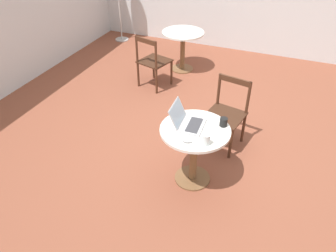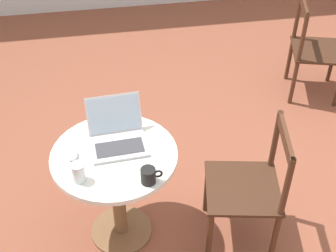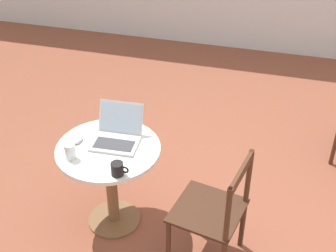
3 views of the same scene
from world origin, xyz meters
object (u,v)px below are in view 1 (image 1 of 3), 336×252
(mug, at_px, (224,122))
(chair_near_right, at_px, (226,114))
(cafe_table_mid, at_px, (183,41))
(laptop, at_px, (187,121))
(mouse, at_px, (187,140))
(drinking_glass, at_px, (206,140))
(cafe_table_near, at_px, (194,142))
(chair_mid_left, at_px, (153,62))

(mug, bearing_deg, chair_near_right, 8.75)
(cafe_table_mid, distance_m, laptop, 2.76)
(cafe_table_mid, height_order, laptop, laptop)
(mouse, bearing_deg, chair_near_right, -9.15)
(cafe_table_mid, height_order, mug, mug)
(mouse, xyz_separation_m, drinking_glass, (0.03, -0.18, 0.04))
(cafe_table_near, xyz_separation_m, chair_near_right, (0.79, -0.15, -0.09))
(chair_mid_left, bearing_deg, mouse, -147.66)
(cafe_table_near, bearing_deg, cafe_table_mid, 22.64)
(chair_near_right, relative_size, mouse, 8.67)
(cafe_table_mid, height_order, mouse, mouse)
(chair_near_right, distance_m, laptop, 0.85)
(chair_mid_left, distance_m, mouse, 2.44)
(chair_mid_left, bearing_deg, cafe_table_near, -144.27)
(chair_mid_left, bearing_deg, drinking_glass, -143.68)
(mouse, bearing_deg, laptop, 18.14)
(laptop, bearing_deg, mug, -68.79)
(drinking_glass, bearing_deg, chair_near_right, 1.21)
(mouse, bearing_deg, drinking_glass, -79.77)
(cafe_table_near, bearing_deg, drinking_glass, -138.61)
(cafe_table_near, relative_size, mug, 6.12)
(mug, bearing_deg, drinking_glass, 168.33)
(cafe_table_near, height_order, chair_near_right, chair_near_right)
(chair_near_right, xyz_separation_m, laptop, (-0.75, 0.25, 0.31))
(cafe_table_near, height_order, chair_mid_left, chair_mid_left)
(cafe_table_near, xyz_separation_m, drinking_glass, (-0.20, -0.17, 0.23))
(chair_mid_left, bearing_deg, cafe_table_mid, -15.83)
(mouse, height_order, mug, mug)
(mouse, bearing_deg, mug, -33.23)
(chair_near_right, bearing_deg, cafe_table_mid, 34.29)
(cafe_table_mid, bearing_deg, cafe_table_near, -157.36)
(chair_mid_left, xyz_separation_m, mouse, (-2.05, -1.30, 0.28))
(cafe_table_mid, distance_m, chair_mid_left, 0.82)
(chair_near_right, distance_m, mug, 0.70)
(chair_mid_left, bearing_deg, chair_near_right, -125.22)
(chair_near_right, height_order, drinking_glass, chair_near_right)
(cafe_table_mid, xyz_separation_m, mouse, (-2.83, -1.07, 0.19))
(chair_near_right, height_order, laptop, laptop)
(cafe_table_near, height_order, mouse, mouse)
(chair_near_right, bearing_deg, drinking_glass, -178.79)
(chair_near_right, distance_m, drinking_glass, 1.03)
(chair_mid_left, bearing_deg, laptop, -145.86)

